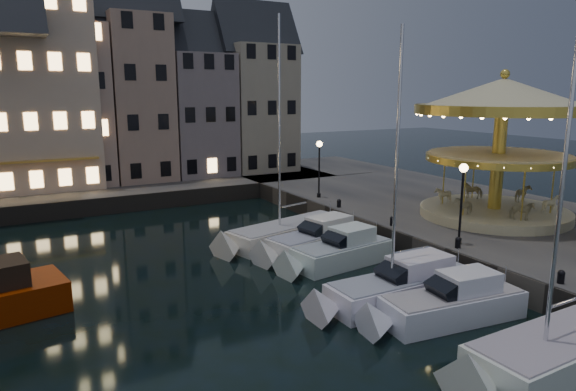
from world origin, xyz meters
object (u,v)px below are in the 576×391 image
streetlamp_d (498,161)px  motorboat_d (336,254)px  motorboat_a (545,357)px  motorboat_b (444,307)px  bollard_d (339,203)px  motorboat_e (314,242)px  bollard_a (561,276)px  bollard_c (392,220)px  carousel (501,121)px  streetlamp_b (462,192)px  streetlamp_c (319,161)px  bollard_b (458,242)px  motorboat_c (397,288)px  motorboat_f (282,235)px

streetlamp_d → motorboat_d: bearing=-167.5°
motorboat_a → motorboat_b: bearing=91.1°
bollard_d → motorboat_e: (-4.62, -4.25, -0.96)m
bollard_a → bollard_c: (0.00, 10.50, 0.00)m
streetlamp_d → carousel: bearing=-141.6°
streetlamp_b → carousel: bearing=25.9°
bollard_a → bollard_c: same height
streetlamp_c → motorboat_d: size_ratio=0.63×
streetlamp_b → bollard_c: size_ratio=7.32×
streetlamp_d → motorboat_d: 17.38m
streetlamp_b → motorboat_b: streetlamp_b is taller
streetlamp_b → motorboat_e: (-5.22, 5.75, -3.38)m
bollard_d → motorboat_d: 8.26m
streetlamp_c → bollard_c: bearing=-93.8°
bollard_b → carousel: 9.63m
motorboat_c → motorboat_f: (-0.07, 10.29, -0.15)m
streetlamp_d → bollard_a: bearing=-132.5°
bollard_a → motorboat_c: bearing=142.5°
streetlamp_d → bollard_b: (-11.90, -7.50, -2.41)m
motorboat_c → motorboat_d: bearing=85.0°
streetlamp_c → bollard_b: (-0.60, -14.00, -2.41)m
motorboat_f → streetlamp_b: bearing=-54.7°
streetlamp_c → motorboat_b: size_ratio=0.59×
carousel → motorboat_c: bearing=-157.3°
bollard_a → motorboat_b: motorboat_b is taller
motorboat_d → carousel: (11.69, -0.22, 6.59)m
motorboat_d → bollard_c: bearing=14.2°
streetlamp_b → motorboat_d: (-5.34, 3.30, -3.38)m
carousel → bollard_a: bearing=-127.4°
bollard_a → bollard_d: same height
bollard_b → motorboat_a: motorboat_a is taller
streetlamp_c → bollard_b: streetlamp_c is taller
bollard_a → motorboat_a: motorboat_a is taller
streetlamp_b → bollard_c: 5.14m
bollard_c → bollard_b: bearing=-90.0°
bollard_d → motorboat_d: bearing=-125.3°
streetlamp_c → bollard_b: size_ratio=7.32×
streetlamp_c → streetlamp_b: bearing=-90.0°
bollard_a → motorboat_e: size_ratio=0.08×
motorboat_c → streetlamp_b: bearing=19.1°
streetlamp_d → bollard_a: size_ratio=7.32×
motorboat_c → motorboat_e: 7.77m
motorboat_e → carousel: (11.57, -2.66, 6.59)m
bollard_d → streetlamp_b: bearing=-86.6°
streetlamp_b → motorboat_c: motorboat_c is taller
streetlamp_c → motorboat_e: bearing=-124.0°
motorboat_c → motorboat_d: (0.46, 5.31, -0.04)m
motorboat_e → motorboat_b: bearing=-90.9°
motorboat_e → motorboat_f: size_ratio=0.62×
motorboat_f → streetlamp_d: bearing=-4.3°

